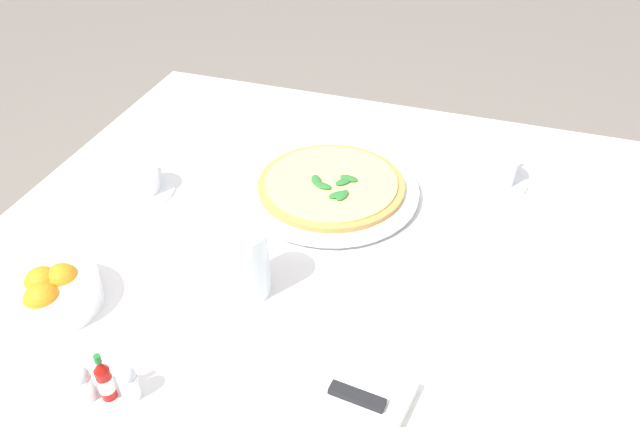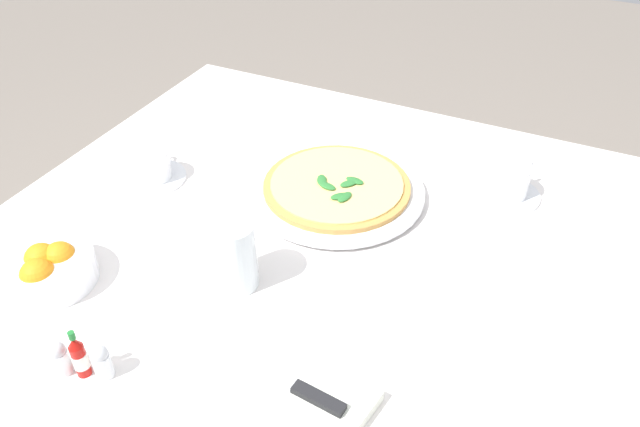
# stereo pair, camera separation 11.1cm
# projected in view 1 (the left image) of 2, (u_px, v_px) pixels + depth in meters

# --- Properties ---
(dining_table) EXTENTS (1.14, 1.14, 0.75)m
(dining_table) POSITION_uv_depth(u_px,v_px,m) (308.00, 306.00, 1.14)
(dining_table) COLOR white
(dining_table) RESTS_ON ground_plane
(pizza_plate) EXTENTS (0.33, 0.33, 0.02)m
(pizza_plate) POSITION_uv_depth(u_px,v_px,m) (331.00, 190.00, 1.19)
(pizza_plate) COLOR white
(pizza_plate) RESTS_ON dining_table
(pizza) EXTENTS (0.28, 0.28, 0.02)m
(pizza) POSITION_uv_depth(u_px,v_px,m) (331.00, 184.00, 1.18)
(pizza) COLOR #C68E47
(pizza) RESTS_ON pizza_plate
(coffee_cup_right_edge) EXTENTS (0.13, 0.13, 0.07)m
(coffee_cup_right_edge) POSITION_uv_depth(u_px,v_px,m) (496.00, 169.00, 1.21)
(coffee_cup_right_edge) COLOR white
(coffee_cup_right_edge) RESTS_ON dining_table
(coffee_cup_back_corner) EXTENTS (0.13, 0.13, 0.06)m
(coffee_cup_back_corner) POSITION_uv_depth(u_px,v_px,m) (139.00, 179.00, 1.19)
(coffee_cup_back_corner) COLOR white
(coffee_cup_back_corner) RESTS_ON dining_table
(water_glass_far_left) EXTENTS (0.08, 0.08, 0.12)m
(water_glass_far_left) POSITION_uv_depth(u_px,v_px,m) (246.00, 266.00, 0.96)
(water_glass_far_left) COLOR white
(water_glass_far_left) RESTS_ON dining_table
(napkin_folded) EXTENTS (0.24, 0.16, 0.02)m
(napkin_folded) POSITION_uv_depth(u_px,v_px,m) (323.00, 391.00, 0.83)
(napkin_folded) COLOR white
(napkin_folded) RESTS_ON dining_table
(dinner_knife) EXTENTS (0.20, 0.04, 0.01)m
(dinner_knife) POSITION_uv_depth(u_px,v_px,m) (321.00, 384.00, 0.82)
(dinner_knife) COLOR silver
(dinner_knife) RESTS_ON napkin_folded
(citrus_bowl) EXTENTS (0.15, 0.15, 0.06)m
(citrus_bowl) POSITION_uv_depth(u_px,v_px,m) (50.00, 292.00, 0.95)
(citrus_bowl) COLOR white
(citrus_bowl) RESTS_ON dining_table
(hot_sauce_bottle) EXTENTS (0.02, 0.02, 0.08)m
(hot_sauce_bottle) POSITION_uv_depth(u_px,v_px,m) (105.00, 380.00, 0.81)
(hot_sauce_bottle) COLOR #B7140F
(hot_sauce_bottle) RESTS_ON dining_table
(salt_shaker) EXTENTS (0.03, 0.03, 0.06)m
(salt_shaker) POSITION_uv_depth(u_px,v_px,m) (83.00, 385.00, 0.82)
(salt_shaker) COLOR white
(salt_shaker) RESTS_ON dining_table
(pepper_shaker) EXTENTS (0.03, 0.03, 0.06)m
(pepper_shaker) POSITION_uv_depth(u_px,v_px,m) (129.00, 384.00, 0.82)
(pepper_shaker) COLOR white
(pepper_shaker) RESTS_ON dining_table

